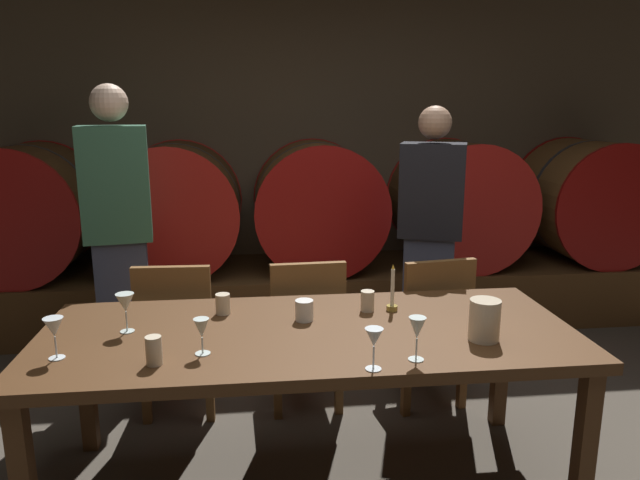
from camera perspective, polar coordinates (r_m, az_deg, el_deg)
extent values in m
cube|color=brown|center=(5.04, -0.71, 9.00)|extent=(6.06, 0.24, 2.67)
cube|color=brown|center=(4.72, 0.01, -5.10)|extent=(5.46, 0.90, 0.44)
cylinder|color=#513319|center=(4.81, -26.48, 2.51)|extent=(0.96, 0.78, 0.96)
cylinder|color=#9E1411|center=(4.44, -28.22, 1.54)|extent=(0.98, 0.03, 0.98)
cylinder|color=#9E1411|center=(5.19, -25.00, 3.33)|extent=(0.98, 0.03, 0.98)
cylinder|color=#2D2D33|center=(4.81, -26.48, 2.51)|extent=(0.97, 0.04, 0.97)
cylinder|color=#513319|center=(4.55, -13.82, 2.99)|extent=(0.96, 0.78, 0.96)
cylinder|color=#B21C16|center=(4.16, -14.50, 2.02)|extent=(0.98, 0.03, 0.98)
cylinder|color=#B21C16|center=(4.95, -13.25, 3.81)|extent=(0.98, 0.03, 0.98)
cylinder|color=#2D2D33|center=(4.55, -13.82, 2.99)|extent=(0.97, 0.04, 0.97)
cylinder|color=brown|center=(4.54, -0.24, 3.34)|extent=(0.96, 0.78, 0.96)
cylinder|color=#9E1411|center=(4.15, 0.37, 2.40)|extent=(0.98, 0.03, 0.98)
cylinder|color=#9E1411|center=(4.94, -0.75, 4.13)|extent=(0.98, 0.03, 0.98)
cylinder|color=#2D2D33|center=(4.54, -0.24, 3.34)|extent=(0.97, 0.04, 0.97)
cylinder|color=#513319|center=(4.80, 13.24, 3.51)|extent=(0.96, 0.78, 0.96)
cylinder|color=#B21C16|center=(4.42, 14.99, 2.63)|extent=(0.98, 0.03, 0.98)
cylinder|color=#B21C16|center=(5.17, 11.75, 4.27)|extent=(0.98, 0.03, 0.98)
cylinder|color=#2D2D33|center=(4.80, 13.24, 3.51)|extent=(0.97, 0.04, 0.97)
cylinder|color=brown|center=(5.26, 24.51, 3.50)|extent=(0.96, 0.78, 0.96)
cylinder|color=maroon|center=(4.92, 26.89, 2.68)|extent=(0.98, 0.03, 0.98)
cylinder|color=maroon|center=(5.61, 22.41, 4.22)|extent=(0.98, 0.03, 0.98)
cylinder|color=#2D2D33|center=(5.26, 24.51, 3.50)|extent=(0.97, 0.04, 0.97)
cube|color=#4C2D16|center=(2.56, -1.11, -9.20)|extent=(2.28, 0.93, 0.05)
cube|color=#4C2D16|center=(2.69, 24.22, -18.10)|extent=(0.07, 0.07, 0.70)
cube|color=#4C2D16|center=(3.19, -21.69, -12.83)|extent=(0.07, 0.07, 0.70)
cube|color=#4C2D16|center=(3.33, 17.06, -11.32)|extent=(0.07, 0.07, 0.70)
cube|color=brown|center=(3.41, -13.36, -8.83)|extent=(0.42, 0.42, 0.04)
cube|color=brown|center=(3.16, -14.09, -6.17)|extent=(0.40, 0.06, 0.42)
cube|color=brown|center=(3.63, -10.04, -11.22)|extent=(0.05, 0.05, 0.42)
cube|color=brown|center=(3.68, -15.41, -11.15)|extent=(0.05, 0.05, 0.42)
cube|color=brown|center=(3.32, -10.65, -13.63)|extent=(0.05, 0.05, 0.42)
cube|color=brown|center=(3.38, -16.54, -13.49)|extent=(0.05, 0.05, 0.42)
cube|color=brown|center=(3.38, -1.54, -8.67)|extent=(0.42, 0.42, 0.04)
cube|color=brown|center=(3.13, -1.13, -5.96)|extent=(0.40, 0.06, 0.42)
cube|color=brown|center=(3.65, 0.83, -10.90)|extent=(0.05, 0.05, 0.42)
cube|color=brown|center=(3.61, -4.61, -11.21)|extent=(0.05, 0.05, 0.42)
cube|color=brown|center=(3.34, 1.84, -13.23)|extent=(0.05, 0.05, 0.42)
cube|color=brown|center=(3.30, -4.13, -13.61)|extent=(0.05, 0.05, 0.42)
cube|color=brown|center=(3.47, 9.99, -8.27)|extent=(0.45, 0.45, 0.04)
cube|color=brown|center=(3.24, 11.48, -5.56)|extent=(0.40, 0.10, 0.42)
cube|color=brown|center=(3.77, 11.15, -10.33)|extent=(0.05, 0.05, 0.42)
cube|color=brown|center=(3.64, 6.24, -11.02)|extent=(0.05, 0.05, 0.42)
cube|color=brown|center=(3.49, 13.62, -12.40)|extent=(0.05, 0.05, 0.42)
cube|color=brown|center=(3.36, 8.36, -13.26)|extent=(0.05, 0.05, 0.42)
cube|color=#33384C|center=(3.79, -18.32, -6.68)|extent=(0.33, 0.24, 0.91)
cube|color=#336047|center=(3.61, -19.21, 5.14)|extent=(0.41, 0.30, 0.66)
sphere|color=beige|center=(3.58, -19.77, 12.40)|extent=(0.21, 0.21, 0.21)
cube|color=#33384C|center=(3.80, 10.33, -6.25)|extent=(0.35, 0.29, 0.90)
cube|color=black|center=(3.62, 10.80, 4.74)|extent=(0.44, 0.36, 0.56)
sphere|color=tan|center=(3.59, 11.08, 11.09)|extent=(0.20, 0.20, 0.20)
cylinder|color=olive|center=(2.79, 6.98, -6.56)|extent=(0.05, 0.05, 0.02)
cylinder|color=#EDE5CC|center=(2.76, 7.04, -4.58)|extent=(0.02, 0.02, 0.18)
cone|color=yellow|center=(2.73, 7.10, -2.56)|extent=(0.01, 0.01, 0.02)
cylinder|color=beige|center=(2.51, 15.64, -7.46)|extent=(0.13, 0.13, 0.17)
cylinder|color=white|center=(2.49, -24.10, -10.38)|extent=(0.06, 0.06, 0.00)
cylinder|color=white|center=(2.48, -24.20, -9.43)|extent=(0.01, 0.01, 0.08)
cone|color=white|center=(2.45, -24.37, -7.71)|extent=(0.07, 0.07, 0.07)
cylinder|color=silver|center=(2.66, -18.14, -8.40)|extent=(0.06, 0.06, 0.00)
cylinder|color=silver|center=(2.64, -18.21, -7.49)|extent=(0.01, 0.01, 0.09)
cone|color=silver|center=(2.62, -18.34, -5.79)|extent=(0.08, 0.08, 0.08)
cylinder|color=silver|center=(2.36, -11.28, -10.72)|extent=(0.06, 0.06, 0.00)
cylinder|color=silver|center=(2.35, -11.32, -9.97)|extent=(0.01, 0.01, 0.06)
cone|color=silver|center=(2.32, -11.40, -8.37)|extent=(0.06, 0.06, 0.08)
cylinder|color=white|center=(2.21, 5.18, -12.32)|extent=(0.06, 0.06, 0.00)
cylinder|color=white|center=(2.19, 5.21, -11.25)|extent=(0.01, 0.01, 0.09)
cone|color=white|center=(2.16, 5.25, -9.38)|extent=(0.07, 0.07, 0.07)
cylinder|color=silver|center=(2.30, 9.27, -11.34)|extent=(0.06, 0.06, 0.00)
cylinder|color=silver|center=(2.28, 9.31, -10.35)|extent=(0.01, 0.01, 0.08)
cone|color=silver|center=(2.25, 9.39, -8.40)|extent=(0.07, 0.07, 0.08)
cylinder|color=beige|center=(2.30, -15.79, -10.26)|extent=(0.06, 0.06, 0.11)
cylinder|color=beige|center=(2.76, -9.39, -6.13)|extent=(0.07, 0.07, 0.09)
cylinder|color=white|center=(2.64, -1.53, -6.82)|extent=(0.08, 0.08, 0.09)
cylinder|color=beige|center=(2.77, 4.62, -5.90)|extent=(0.06, 0.06, 0.10)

